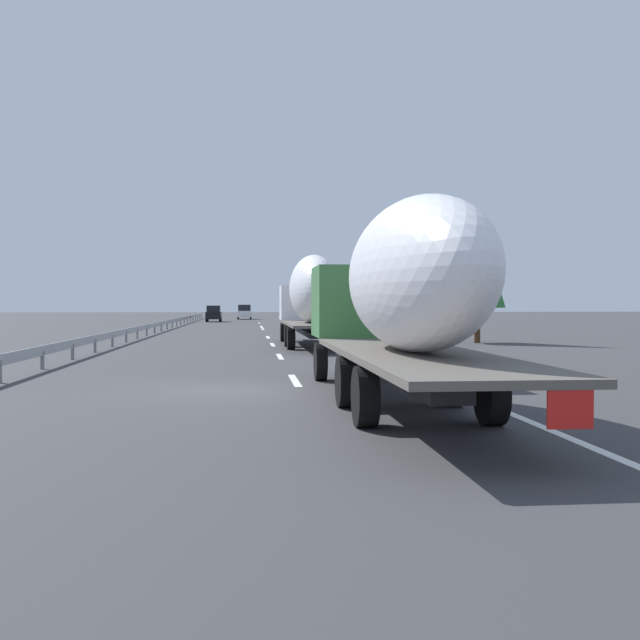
# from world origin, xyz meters

# --- Properties ---
(ground_plane) EXTENTS (260.00, 260.00, 0.00)m
(ground_plane) POSITION_xyz_m (40.00, 0.00, 0.00)
(ground_plane) COLOR #38383A
(lane_stripe_0) EXTENTS (3.20, 0.20, 0.01)m
(lane_stripe_0) POSITION_xyz_m (2.00, -1.80, 0.00)
(lane_stripe_0) COLOR white
(lane_stripe_0) RESTS_ON ground_plane
(lane_stripe_1) EXTENTS (3.20, 0.20, 0.01)m
(lane_stripe_1) POSITION_xyz_m (11.16, -1.80, 0.00)
(lane_stripe_1) COLOR white
(lane_stripe_1) RESTS_ON ground_plane
(lane_stripe_2) EXTENTS (3.20, 0.20, 0.01)m
(lane_stripe_2) POSITION_xyz_m (19.65, -1.80, 0.00)
(lane_stripe_2) COLOR white
(lane_stripe_2) RESTS_ON ground_plane
(lane_stripe_3) EXTENTS (3.20, 0.20, 0.01)m
(lane_stripe_3) POSITION_xyz_m (28.03, -1.80, 0.00)
(lane_stripe_3) COLOR white
(lane_stripe_3) RESTS_ON ground_plane
(lane_stripe_4) EXTENTS (3.20, 0.20, 0.01)m
(lane_stripe_4) POSITION_xyz_m (42.64, -1.80, 0.00)
(lane_stripe_4) COLOR white
(lane_stripe_4) RESTS_ON ground_plane
(lane_stripe_5) EXTENTS (3.20, 0.20, 0.01)m
(lane_stripe_5) POSITION_xyz_m (46.66, -1.80, 0.00)
(lane_stripe_5) COLOR white
(lane_stripe_5) RESTS_ON ground_plane
(lane_stripe_6) EXTENTS (3.20, 0.20, 0.01)m
(lane_stripe_6) POSITION_xyz_m (50.27, -1.80, 0.00)
(lane_stripe_6) COLOR white
(lane_stripe_6) RESTS_ON ground_plane
(lane_stripe_7) EXTENTS (3.20, 0.20, 0.01)m
(lane_stripe_7) POSITION_xyz_m (62.11, -1.80, 0.00)
(lane_stripe_7) COLOR white
(lane_stripe_7) RESTS_ON ground_plane
(edge_line_right) EXTENTS (110.00, 0.20, 0.01)m
(edge_line_right) POSITION_xyz_m (45.00, -5.50, 0.00)
(edge_line_right) COLOR white
(edge_line_right) RESTS_ON ground_plane
(truck_lead) EXTENTS (13.70, 2.55, 4.38)m
(truck_lead) POSITION_xyz_m (17.67, -3.60, 2.49)
(truck_lead) COLOR silver
(truck_lead) RESTS_ON ground_plane
(truck_trailing) EXTENTS (14.36, 2.55, 4.03)m
(truck_trailing) POSITION_xyz_m (-3.27, -3.60, 2.34)
(truck_trailing) COLOR #387038
(truck_trailing) RESTS_ON ground_plane
(car_black_suv) EXTENTS (4.10, 1.76, 1.90)m
(car_black_suv) POSITION_xyz_m (68.71, 3.38, 0.95)
(car_black_suv) COLOR black
(car_black_suv) RESTS_ON ground_plane
(car_white_van) EXTENTS (4.63, 1.90, 1.98)m
(car_white_van) POSITION_xyz_m (82.30, -0.13, 0.98)
(car_white_van) COLOR white
(car_white_van) RESTS_ON ground_plane
(road_sign) EXTENTS (0.10, 0.90, 3.26)m
(road_sign) POSITION_xyz_m (42.30, -6.70, 2.25)
(road_sign) COLOR gray
(road_sign) RESTS_ON ground_plane
(tree_0) EXTENTS (4.00, 4.00, 5.71)m
(tree_0) POSITION_xyz_m (47.89, -12.25, 3.81)
(tree_0) COLOR #472D19
(tree_0) RESTS_ON ground_plane
(tree_1) EXTENTS (3.95, 3.95, 6.09)m
(tree_1) POSITION_xyz_m (77.89, -11.73, 3.97)
(tree_1) COLOR #472D19
(tree_1) RESTS_ON ground_plane
(tree_2) EXTENTS (2.96, 2.96, 7.07)m
(tree_2) POSITION_xyz_m (20.39, -12.78, 4.46)
(tree_2) COLOR #472D19
(tree_2) RESTS_ON ground_plane
(tree_3) EXTENTS (3.23, 3.23, 6.25)m
(tree_3) POSITION_xyz_m (43.27, -11.56, 3.75)
(tree_3) COLOR #472D19
(tree_3) RESTS_ON ground_plane
(tree_4) EXTENTS (3.25, 3.25, 5.54)m
(tree_4) POSITION_xyz_m (42.82, -11.76, 3.47)
(tree_4) COLOR #472D19
(tree_4) RESTS_ON ground_plane
(tree_5) EXTENTS (3.72, 3.72, 7.02)m
(tree_5) POSITION_xyz_m (45.90, -12.61, 4.26)
(tree_5) COLOR #472D19
(tree_5) RESTS_ON ground_plane
(guardrail_median) EXTENTS (94.00, 0.10, 0.76)m
(guardrail_median) POSITION_xyz_m (43.00, 6.00, 0.58)
(guardrail_median) COLOR #9EA0A5
(guardrail_median) RESTS_ON ground_plane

